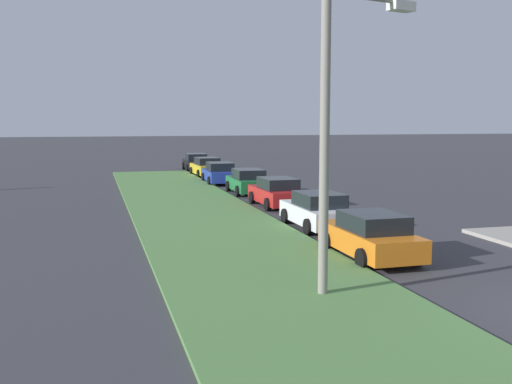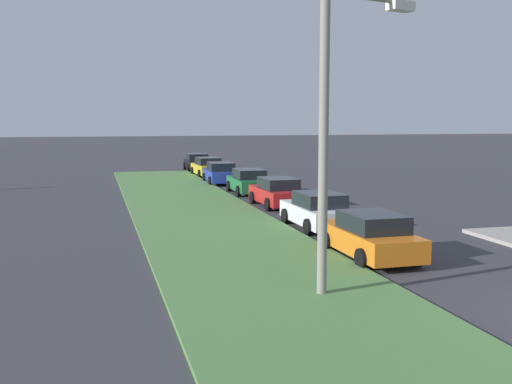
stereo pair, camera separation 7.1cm
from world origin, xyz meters
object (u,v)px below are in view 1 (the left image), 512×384
Objects in this scene: parked_car_white at (318,211)px; streetlight at (336,120)px; parked_car_yellow at (207,167)px; parked_car_blue at (220,173)px; parked_car_red at (277,193)px; parked_car_black at (196,162)px; parked_car_orange at (371,236)px; parked_car_green at (248,182)px.

streetlight is at bearing 160.66° from parked_car_white.
parked_car_white and parked_car_yellow have the same top height.
parked_car_white is 17.81m from parked_car_blue.
streetlight is (-15.27, 3.22, 3.67)m from parked_car_red.
parked_car_red is at bearing -177.64° from parked_car_black.
parked_car_red is at bearing -3.26° from parked_car_orange.
parked_car_green is 0.99× the size of parked_car_yellow.
parked_car_yellow is at bearing 2.52° from parked_car_green.
parked_car_white is 0.58× the size of streetlight.
streetlight is (-3.53, 2.70, 3.67)m from parked_car_orange.
parked_car_green and parked_car_blue have the same top height.
parked_car_red is at bearing -11.90° from streetlight.
parked_car_orange is at bearing -178.80° from parked_car_black.
parked_car_green is at bearing -173.56° from parked_car_blue.
parked_car_red is 17.06m from parked_car_yellow.
parked_car_red is (6.30, -0.22, 0.00)m from parked_car_white.
parked_car_blue is (5.91, 0.49, 0.00)m from parked_car_green.
parked_car_green is at bearing -2.18° from parked_car_orange.
parked_car_blue is at bearing 5.49° from parked_car_green.
parked_car_white is at bearing 176.58° from parked_car_red.
parked_car_orange is 28.79m from parked_car_yellow.
parked_car_green is 0.99× the size of parked_car_blue.
parked_car_orange and parked_car_red have the same top height.
streetlight reaches higher than parked_car_green.
parked_car_red and parked_car_yellow have the same top height.
parked_car_blue is 27.16m from streetlight.
parked_car_green is (5.60, 0.08, 0.00)m from parked_car_red.
parked_car_black is at bearing -0.61° from parked_car_white.
parked_car_red and parked_car_black have the same top height.
parked_car_white is 0.99× the size of parked_car_blue.
parked_car_white is (5.43, -0.29, 0.00)m from parked_car_orange.
parked_car_green is (11.90, -0.14, 0.00)m from parked_car_white.
streetlight is at bearing 172.87° from parked_car_yellow.
parked_car_white is at bearing -177.17° from parked_car_blue.
parked_car_green and parked_car_black have the same top height.
parked_car_blue is (17.81, 0.35, 0.00)m from parked_car_white.
parked_car_red and parked_car_blue have the same top height.
parked_car_orange is 1.00× the size of parked_car_red.
streetlight is (-37.83, 2.87, 3.67)m from parked_car_black.
parked_car_yellow and parked_car_black have the same top height.
parked_car_orange is at bearing 176.09° from parked_car_red.
parked_car_white is at bearing -18.48° from streetlight.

